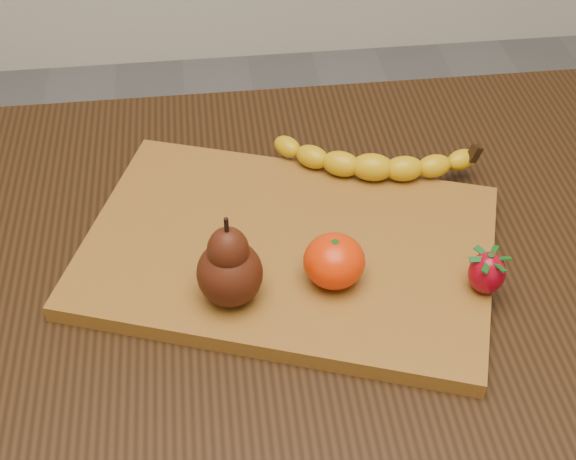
{
  "coord_description": "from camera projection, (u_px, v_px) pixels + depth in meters",
  "views": [
    {
      "loc": [
        -0.15,
        -0.64,
        1.4
      ],
      "look_at": [
        -0.07,
        0.0,
        0.8
      ],
      "focal_mm": 50.0,
      "sensor_mm": 36.0,
      "label": 1
    }
  ],
  "objects": [
    {
      "name": "table",
      "position": [
        348.0,
        309.0,
        0.98
      ],
      "size": [
        1.0,
        0.7,
        0.76
      ],
      "color": "black",
      "rests_on": "ground"
    },
    {
      "name": "strawberry",
      "position": [
        487.0,
        272.0,
        0.83
      ],
      "size": [
        0.04,
        0.04,
        0.05
      ],
      "primitive_type": null,
      "rotation": [
        0.0,
        0.0,
        -0.08
      ],
      "color": "maroon",
      "rests_on": "cutting_board"
    },
    {
      "name": "banana",
      "position": [
        372.0,
        167.0,
        0.97
      ],
      "size": [
        0.22,
        0.11,
        0.03
      ],
      "primitive_type": null,
      "rotation": [
        0.0,
        0.0,
        -0.24
      ],
      "color": "#CEA109",
      "rests_on": "cutting_board"
    },
    {
      "name": "pear",
      "position": [
        229.0,
        260.0,
        0.8
      ],
      "size": [
        0.09,
        0.09,
        0.11
      ],
      "primitive_type": null,
      "rotation": [
        0.0,
        0.0,
        -0.4
      ],
      "color": "#3F170A",
      "rests_on": "cutting_board"
    },
    {
      "name": "cutting_board",
      "position": [
        288.0,
        250.0,
        0.9
      ],
      "size": [
        0.52,
        0.43,
        0.02
      ],
      "primitive_type": "cube",
      "rotation": [
        0.0,
        0.0,
        -0.34
      ],
      "color": "brown",
      "rests_on": "table"
    },
    {
      "name": "mandarin",
      "position": [
        334.0,
        261.0,
        0.83
      ],
      "size": [
        0.07,
        0.07,
        0.06
      ],
      "primitive_type": "ellipsoid",
      "rotation": [
        0.0,
        0.0,
        0.13
      ],
      "color": "red",
      "rests_on": "cutting_board"
    }
  ]
}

